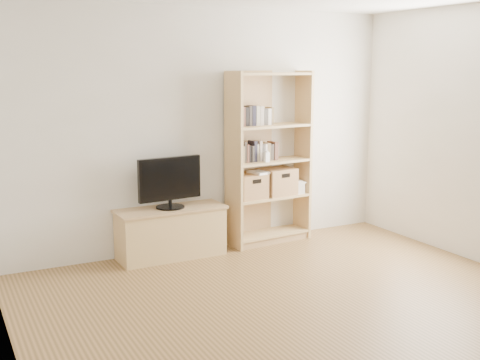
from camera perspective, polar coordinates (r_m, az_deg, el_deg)
floor at (r=4.77m, az=9.43°, el=-13.93°), size 4.50×5.00×0.01m
back_wall at (r=6.55m, az=-3.37°, el=4.75°), size 4.50×0.02×2.60m
left_wall at (r=3.54m, az=-20.53°, el=-1.03°), size 0.02×5.00×2.60m
tv_stand at (r=6.37m, az=-6.57°, el=-5.07°), size 1.11×0.44×0.51m
bookshelf at (r=6.76m, az=2.78°, el=2.09°), size 0.99×0.43×1.93m
television at (r=6.25m, az=-6.68°, el=-0.23°), size 0.69×0.12×0.54m
books_row_mid at (r=6.76m, az=2.68°, el=2.83°), size 0.81×0.26×0.21m
books_row_upper at (r=6.60m, az=1.17°, el=5.99°), size 0.36×0.16×0.18m
baby_monitor at (r=6.60m, az=2.55°, el=2.18°), size 0.06×0.05×0.11m
basket_left at (r=6.66m, az=0.96°, el=-0.59°), size 0.35×0.30×0.27m
basket_right at (r=6.87m, az=3.59°, el=-0.13°), size 0.40×0.34×0.30m
laptop at (r=6.72m, az=2.22°, el=0.79°), size 0.36×0.29×0.02m
magazine_stack at (r=7.01m, az=5.01°, el=-0.67°), size 0.22×0.30×0.13m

